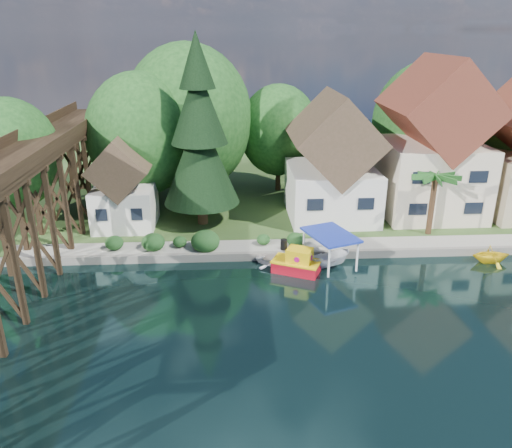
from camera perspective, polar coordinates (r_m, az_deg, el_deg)
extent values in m
plane|color=black|center=(30.95, 1.14, -10.50)|extent=(140.00, 140.00, 0.00)
cube|color=#2C461C|center=(62.36, -1.15, 6.41)|extent=(140.00, 52.00, 0.50)
cube|color=slate|center=(38.26, 6.26, -3.54)|extent=(60.00, 0.40, 0.62)
cube|color=gray|center=(39.69, 8.83, -2.37)|extent=(50.00, 2.60, 0.06)
cube|color=black|center=(34.82, -26.53, -1.75)|extent=(4.00, 0.36, 8.00)
cube|color=black|center=(37.56, -24.74, 0.15)|extent=(4.00, 0.36, 8.00)
cube|color=black|center=(40.37, -23.20, 1.79)|extent=(4.00, 0.36, 8.00)
cube|color=black|center=(43.23, -21.85, 3.22)|extent=(4.00, 0.36, 8.00)
cube|color=black|center=(46.14, -20.67, 4.46)|extent=(4.00, 0.36, 8.00)
cube|color=black|center=(49.09, -19.63, 5.56)|extent=(4.00, 0.36, 8.00)
cube|color=black|center=(52.06, -18.71, 6.53)|extent=(4.00, 0.36, 8.00)
cube|color=black|center=(55.06, -17.88, 7.39)|extent=(4.00, 0.36, 8.00)
cube|color=black|center=(35.43, -23.33, 6.09)|extent=(0.35, 44.00, 0.35)
cube|color=black|center=(36.01, -26.02, 6.38)|extent=(4.00, 44.00, 0.30)
cube|color=black|center=(35.16, -23.14, 7.44)|extent=(0.12, 44.00, 0.80)
cube|color=silver|center=(45.25, 8.56, 3.65)|extent=(7.50, 8.00, 4.50)
cube|color=#463725|center=(44.02, 8.92, 9.80)|extent=(7.64, 8.64, 7.64)
cube|color=black|center=(41.03, 6.79, 2.21)|extent=(1.35, 0.08, 1.00)
cube|color=black|center=(41.95, 12.46, 2.27)|extent=(1.35, 0.08, 1.00)
cube|color=beige|center=(48.04, 19.13, 4.98)|extent=(8.50, 8.50, 6.50)
cube|color=maroon|center=(46.78, 20.08, 12.40)|extent=(8.65, 9.18, 8.65)
cube|color=black|center=(43.26, 18.28, 3.80)|extent=(1.53, 0.08, 1.00)
cube|color=black|center=(45.20, 23.93, 3.76)|extent=(1.53, 0.08, 1.00)
cube|color=silver|center=(44.00, -14.71, 1.97)|extent=(5.00, 5.00, 3.50)
cube|color=#463725|center=(43.00, -15.15, 6.44)|extent=(5.09, 5.40, 5.09)
cube|color=black|center=(41.93, -17.24, 0.99)|extent=(0.90, 0.08, 1.00)
cube|color=black|center=(41.33, -13.48, 1.08)|extent=(0.90, 0.08, 1.00)
cylinder|color=#382314|center=(47.88, -12.60, 4.36)|extent=(0.50, 0.50, 4.50)
ellipsoid|color=#174017|center=(46.75, -13.07, 9.93)|extent=(4.40, 4.40, 5.06)
cylinder|color=#382314|center=(51.15, -7.50, 6.04)|extent=(0.50, 0.50, 4.95)
ellipsoid|color=#174017|center=(50.04, -7.79, 11.82)|extent=(5.00, 5.00, 5.75)
cylinder|color=#382314|center=(52.32, 2.53, 6.04)|extent=(0.50, 0.50, 4.05)
ellipsoid|color=#174017|center=(51.36, 2.61, 10.64)|extent=(4.00, 4.00, 4.60)
cylinder|color=#382314|center=(55.74, 18.16, 6.19)|extent=(0.50, 0.50, 4.50)
ellipsoid|color=#174017|center=(54.78, 18.74, 10.98)|extent=(4.60, 4.60, 5.29)
cylinder|color=#382314|center=(55.84, 27.23, 4.41)|extent=(0.50, 0.50, 3.60)
cylinder|color=#382314|center=(47.03, -25.43, 2.16)|extent=(0.50, 0.50, 4.05)
ellipsoid|color=#174017|center=(45.96, -26.27, 7.19)|extent=(4.00, 4.00, 4.60)
ellipsoid|color=#163E17|center=(38.95, -11.69, -1.87)|extent=(1.98, 1.98, 1.53)
ellipsoid|color=#163E17|center=(39.03, -8.70, -1.88)|extent=(1.54, 1.54, 1.19)
ellipsoid|color=#163E17|center=(38.32, -5.81, -1.77)|extent=(2.20, 2.20, 1.70)
ellipsoid|color=#163E17|center=(39.73, -15.92, -1.93)|extent=(1.76, 1.76, 1.36)
ellipsoid|color=#163E17|center=(39.00, 0.85, -1.64)|extent=(1.54, 1.54, 1.19)
ellipsoid|color=#163E17|center=(38.94, 4.56, -1.61)|extent=(1.76, 1.76, 1.36)
cylinder|color=#382314|center=(43.43, -6.14, 1.91)|extent=(0.88, 0.88, 2.92)
cone|color=black|center=(42.18, -6.38, 7.54)|extent=(6.43, 6.43, 7.80)
cone|color=black|center=(41.36, -6.63, 13.45)|extent=(4.68, 4.68, 6.34)
cone|color=black|center=(41.04, -6.84, 18.17)|extent=(2.92, 2.92, 4.39)
cylinder|color=#382314|center=(43.09, 19.43, 1.86)|extent=(0.47, 0.47, 4.68)
ellipsoid|color=#1A4A18|center=(42.36, 19.85, 5.11)|extent=(4.87, 4.87, 1.06)
cube|color=#B20B1C|center=(36.12, 4.62, -4.93)|extent=(3.68, 2.93, 0.87)
cube|color=yellow|center=(35.92, 4.64, -4.26)|extent=(3.82, 3.07, 0.11)
cube|color=yellow|center=(35.67, 4.99, -3.65)|extent=(2.12, 1.90, 1.08)
cylinder|color=black|center=(35.70, 3.20, -2.34)|extent=(0.48, 0.48, 0.76)
cylinder|color=#A70C6C|center=(35.09, 4.68, -4.09)|extent=(0.39, 0.24, 0.39)
cylinder|color=#A70C6C|center=(36.26, 5.30, -3.23)|extent=(0.39, 0.24, 0.39)
cylinder|color=#A70C6C|center=(35.46, 6.34, -3.86)|extent=(0.24, 0.39, 0.39)
imported|color=white|center=(37.04, 3.43, -4.06)|extent=(5.35, 4.77, 0.92)
imported|color=silver|center=(36.99, 8.36, -3.98)|extent=(3.55, 2.33, 1.28)
cube|color=#192EA5|center=(36.22, 8.52, -1.22)|extent=(4.09, 4.85, 0.15)
cylinder|color=white|center=(35.92, 11.50, -3.64)|extent=(0.15, 0.15, 2.32)
cylinder|color=white|center=(38.64, 8.49, -1.60)|extent=(0.15, 0.15, 2.32)
cylinder|color=white|center=(34.73, 8.34, -4.33)|extent=(0.15, 0.15, 2.32)
cylinder|color=white|center=(37.54, 5.48, -2.16)|extent=(0.15, 0.15, 2.32)
imported|color=yellow|center=(41.22, 25.30, -3.05)|extent=(2.81, 2.42, 1.48)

